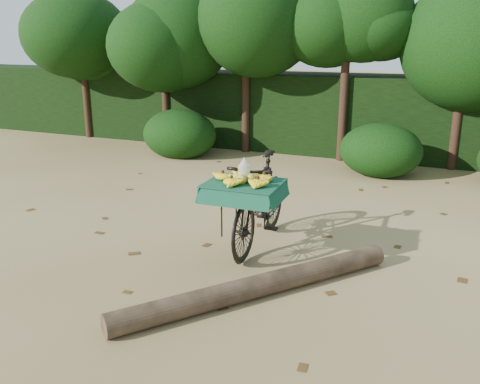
% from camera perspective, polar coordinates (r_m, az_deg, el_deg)
% --- Properties ---
extents(ground, '(80.00, 80.00, 0.00)m').
position_cam_1_polar(ground, '(6.87, -2.83, -5.25)').
color(ground, tan).
rests_on(ground, ground).
extents(vendor_bicycle, '(0.89, 2.00, 1.20)m').
position_cam_1_polar(vendor_bicycle, '(6.46, 2.19, -0.93)').
color(vendor_bicycle, black).
rests_on(vendor_bicycle, ground).
extents(fallen_log, '(2.16, 2.73, 0.24)m').
position_cam_1_polar(fallen_log, '(5.37, 2.27, -10.44)').
color(fallen_log, brown).
rests_on(fallen_log, ground).
extents(hedge_backdrop, '(26.00, 1.80, 1.80)m').
position_cam_1_polar(hedge_backdrop, '(12.45, 10.13, 8.73)').
color(hedge_backdrop, black).
rests_on(hedge_backdrop, ground).
extents(tree_row, '(14.50, 2.00, 4.00)m').
position_cam_1_polar(tree_row, '(11.75, 6.28, 13.82)').
color(tree_row, black).
rests_on(tree_row, ground).
extents(bush_clumps, '(8.80, 1.70, 0.90)m').
position_cam_1_polar(bush_clumps, '(10.49, 10.07, 4.79)').
color(bush_clumps, black).
rests_on(bush_clumps, ground).
extents(leaf_litter, '(7.00, 7.30, 0.01)m').
position_cam_1_polar(leaf_litter, '(7.42, -0.62, -3.50)').
color(leaf_litter, '#4F3215').
rests_on(leaf_litter, ground).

